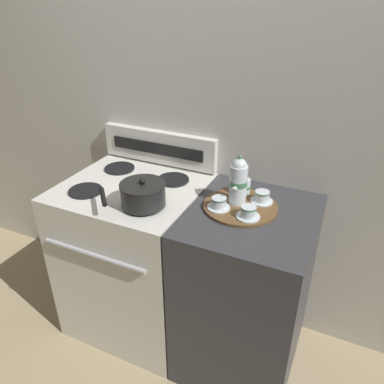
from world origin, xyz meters
TOP-DOWN VIEW (x-y plane):
  - ground_plane at (0.00, 0.00)m, footprint 6.00×6.00m
  - wall_back at (0.00, 0.36)m, footprint 6.00×0.05m
  - stove at (-0.29, -0.00)m, footprint 0.72×0.69m
  - control_panel at (-0.29, 0.31)m, footprint 0.70×0.05m
  - side_counter at (0.36, 0.00)m, footprint 0.58×0.66m
  - saucepan at (-0.12, -0.15)m, footprint 0.30×0.29m
  - serving_tray at (0.29, 0.03)m, footprint 0.35×0.35m
  - teapot at (0.27, 0.05)m, footprint 0.08×0.13m
  - teacup_left at (0.36, -0.06)m, footprint 0.11×0.11m
  - teacup_right at (0.37, 0.10)m, footprint 0.11×0.11m
  - teacup_front at (0.21, -0.04)m, footprint 0.11×0.11m
  - creamer_jug at (0.27, 0.15)m, footprint 0.07×0.07m

SIDE VIEW (x-z plane):
  - ground_plane at x=0.00m, z-range 0.00..0.00m
  - side_counter at x=0.36m, z-range 0.00..0.92m
  - stove at x=-0.29m, z-range 0.00..0.93m
  - serving_tray at x=0.29m, z-range 0.92..0.94m
  - teacup_left at x=0.36m, z-range 0.94..0.99m
  - teacup_right at x=0.37m, z-range 0.94..0.99m
  - teacup_front at x=0.21m, z-range 0.94..0.99m
  - creamer_jug at x=0.27m, z-range 0.94..1.01m
  - saucepan at x=-0.12m, z-range 0.92..1.06m
  - control_panel at x=-0.29m, z-range 0.94..1.12m
  - teapot at x=0.27m, z-range 0.93..1.17m
  - wall_back at x=0.00m, z-range 0.00..2.20m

